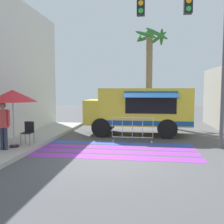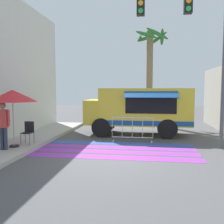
{
  "view_description": "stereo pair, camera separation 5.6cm",
  "coord_description": "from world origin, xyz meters",
  "views": [
    {
      "loc": [
        1.22,
        -8.26,
        2.34
      ],
      "look_at": [
        -0.35,
        3.07,
        1.34
      ],
      "focal_mm": 40.0,
      "sensor_mm": 36.0,
      "label": 1
    },
    {
      "loc": [
        1.27,
        -8.26,
        2.34
      ],
      "look_at": [
        -0.35,
        3.07,
        1.34
      ],
      "focal_mm": 40.0,
      "sensor_mm": 36.0,
      "label": 2
    }
  ],
  "objects": [
    {
      "name": "traffic_signal_pole",
      "position": [
        2.91,
        2.12,
        4.8
      ],
      "size": [
        4.26,
        0.29,
        6.73
      ],
      "color": "#515456",
      "rests_on": "ground_plane"
    },
    {
      "name": "food_truck",
      "position": [
        0.73,
        4.84,
        1.41
      ],
      "size": [
        5.39,
        2.61,
        2.43
      ],
      "color": "yellow",
      "rests_on": "ground_plane"
    },
    {
      "name": "ground_plane",
      "position": [
        0.0,
        0.0,
        0.0
      ],
      "size": [
        60.0,
        60.0,
        0.0
      ],
      "primitive_type": "plane",
      "color": "#4C4C4F"
    },
    {
      "name": "barricade_front",
      "position": [
        0.6,
        2.95,
        0.55
      ],
      "size": [
        1.87,
        0.44,
        1.12
      ],
      "color": "#B7BABF",
      "rests_on": "ground_plane"
    },
    {
      "name": "palm_tree",
      "position": [
        1.41,
        9.03,
        4.18
      ],
      "size": [
        2.28,
        2.56,
        6.43
      ],
      "color": "#7A664C",
      "rests_on": "ground_plane"
    },
    {
      "name": "vendor_person",
      "position": [
        -3.94,
        0.11,
        1.16
      ],
      "size": [
        0.53,
        0.23,
        1.75
      ],
      "rotation": [
        0.0,
        0.0,
        -0.22
      ],
      "color": "#2D3347",
      "rests_on": "sidewalk_left"
    },
    {
      "name": "folding_chair",
      "position": [
        -3.54,
        1.21,
        0.71
      ],
      "size": [
        0.4,
        0.4,
        0.91
      ],
      "rotation": [
        0.0,
        0.0,
        -0.07
      ],
      "color": "#4C4C51",
      "rests_on": "sidewalk_left"
    },
    {
      "name": "crosswalk_painted",
      "position": [
        0.0,
        1.32,
        0.0
      ],
      "size": [
        6.4,
        2.84,
        0.01
      ],
      "color": "purple",
      "rests_on": "ground_plane"
    },
    {
      "name": "patio_umbrella",
      "position": [
        -3.82,
        0.61,
        2.12
      ],
      "size": [
        1.83,
        1.83,
        2.2
      ],
      "color": "black",
      "rests_on": "sidewalk_left"
    }
  ]
}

